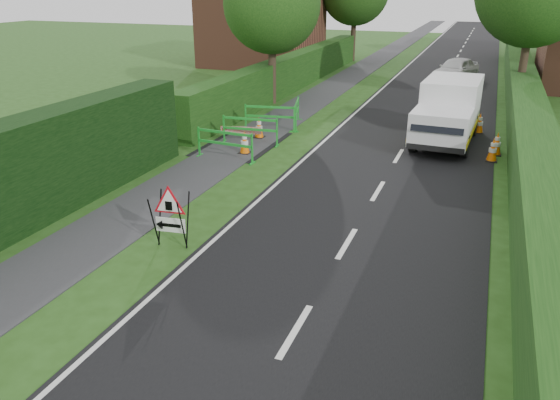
# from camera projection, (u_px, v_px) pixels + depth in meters

# --- Properties ---
(ground) EXTENTS (120.00, 120.00, 0.00)m
(ground) POSITION_uv_depth(u_px,v_px,m) (134.00, 333.00, 9.10)
(ground) COLOR #234614
(ground) RESTS_ON ground
(road_surface) EXTENTS (6.00, 90.00, 0.02)m
(road_surface) POSITION_uv_depth(u_px,v_px,m) (453.00, 64.00, 38.63)
(road_surface) COLOR black
(road_surface) RESTS_ON ground
(footpath) EXTENTS (2.00, 90.00, 0.02)m
(footpath) POSITION_uv_depth(u_px,v_px,m) (376.00, 60.00, 40.44)
(footpath) COLOR #2D2D30
(footpath) RESTS_ON ground
(hedge_west_far) EXTENTS (1.00, 24.00, 1.80)m
(hedge_west_far) POSITION_uv_depth(u_px,v_px,m) (292.00, 88.00, 29.82)
(hedge_west_far) COLOR #14380F
(hedge_west_far) RESTS_ON ground
(hedge_east) EXTENTS (1.20, 50.00, 1.50)m
(hedge_east) POSITION_uv_depth(u_px,v_px,m) (523.00, 135.00, 20.84)
(hedge_east) COLOR #14380F
(hedge_east) RESTS_ON ground
(house_west) EXTENTS (7.50, 7.40, 7.88)m
(house_west) POSITION_uv_depth(u_px,v_px,m) (263.00, 21.00, 37.32)
(house_west) COLOR brown
(house_west) RESTS_ON ground
(tree_nw) EXTENTS (4.40, 4.40, 6.70)m
(tree_nw) POSITION_uv_depth(u_px,v_px,m) (272.00, 4.00, 24.55)
(tree_nw) COLOR #2D2116
(tree_nw) RESTS_ON ground
(tree_fe) EXTENTS (4.20, 4.20, 6.33)m
(tree_fe) POSITION_uv_depth(u_px,v_px,m) (521.00, 0.00, 38.38)
(tree_fe) COLOR #2D2116
(tree_fe) RESTS_ON ground
(triangle_sign) EXTENTS (0.93, 0.93, 1.22)m
(triangle_sign) POSITION_uv_depth(u_px,v_px,m) (168.00, 212.00, 11.72)
(triangle_sign) COLOR black
(triangle_sign) RESTS_ON ground
(works_van) EXTENTS (2.13, 4.92, 2.20)m
(works_van) POSITION_uv_depth(u_px,v_px,m) (448.00, 110.00, 19.46)
(works_van) COLOR silver
(works_van) RESTS_ON ground
(traffic_cone_0) EXTENTS (0.38, 0.38, 0.79)m
(traffic_cone_0) POSITION_uv_depth(u_px,v_px,m) (493.00, 150.00, 17.63)
(traffic_cone_0) COLOR black
(traffic_cone_0) RESTS_ON ground
(traffic_cone_1) EXTENTS (0.38, 0.38, 0.79)m
(traffic_cone_1) POSITION_uv_depth(u_px,v_px,m) (497.00, 144.00, 18.28)
(traffic_cone_1) COLOR black
(traffic_cone_1) RESTS_ON ground
(traffic_cone_2) EXTENTS (0.38, 0.38, 0.79)m
(traffic_cone_2) POSITION_uv_depth(u_px,v_px,m) (480.00, 123.00, 20.92)
(traffic_cone_2) COLOR black
(traffic_cone_2) RESTS_ON ground
(traffic_cone_3) EXTENTS (0.38, 0.38, 0.79)m
(traffic_cone_3) POSITION_uv_depth(u_px,v_px,m) (245.00, 142.00, 18.43)
(traffic_cone_3) COLOR black
(traffic_cone_3) RESTS_ON ground
(traffic_cone_4) EXTENTS (0.38, 0.38, 0.79)m
(traffic_cone_4) POSITION_uv_depth(u_px,v_px,m) (259.00, 127.00, 20.28)
(traffic_cone_4) COLOR black
(traffic_cone_4) RESTS_ON ground
(ped_barrier_0) EXTENTS (2.08, 0.52, 1.00)m
(ped_barrier_0) POSITION_uv_depth(u_px,v_px,m) (225.00, 141.00, 17.68)
(ped_barrier_0) COLOR #1B9728
(ped_barrier_0) RESTS_ON ground
(ped_barrier_1) EXTENTS (2.08, 0.52, 1.00)m
(ped_barrier_1) POSITION_uv_depth(u_px,v_px,m) (250.00, 127.00, 19.40)
(ped_barrier_1) COLOR #1B9728
(ped_barrier_1) RESTS_ON ground
(ped_barrier_2) EXTENTS (2.09, 0.72, 1.00)m
(ped_barrier_2) POSITION_uv_depth(u_px,v_px,m) (271.00, 114.00, 21.21)
(ped_barrier_2) COLOR #1B9728
(ped_barrier_2) RESTS_ON ground
(ped_barrier_3) EXTENTS (0.86, 2.08, 1.00)m
(ped_barrier_3) POSITION_uv_depth(u_px,v_px,m) (296.00, 110.00, 21.88)
(ped_barrier_3) COLOR #1B9728
(ped_barrier_3) RESTS_ON ground
(redwhite_plank) EXTENTS (1.47, 0.36, 0.25)m
(redwhite_plank) POSITION_uv_depth(u_px,v_px,m) (241.00, 142.00, 19.87)
(redwhite_plank) COLOR red
(redwhite_plank) RESTS_ON ground
(hatchback_car) EXTENTS (2.77, 4.24, 1.34)m
(hatchback_car) POSITION_uv_depth(u_px,v_px,m) (456.00, 69.00, 31.77)
(hatchback_car) COLOR silver
(hatchback_car) RESTS_ON ground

